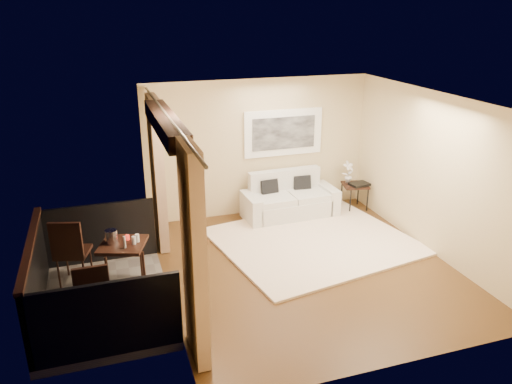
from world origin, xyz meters
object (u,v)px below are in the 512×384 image
side_table (355,187)px  ice_bucket (111,237)px  balcony_chair_far (70,248)px  sofa (289,201)px  orchid (348,172)px  bistro_table (123,248)px  balcony_chair_near (93,300)px

side_table → ice_bucket: size_ratio=2.93×
balcony_chair_far → ice_bucket: (0.60, -0.27, 0.22)m
sofa → side_table: size_ratio=3.23×
sofa → balcony_chair_far: 4.35m
orchid → bistro_table: size_ratio=0.58×
sofa → balcony_chair_far: balcony_chair_far is taller
sofa → balcony_chair_near: bearing=-143.7°
sofa → side_table: (1.43, -0.09, 0.16)m
balcony_chair_near → ice_bucket: (0.30, 1.21, 0.27)m
sofa → balcony_chair_near: size_ratio=1.91×
balcony_chair_far → side_table: bearing=-149.3°
orchid → balcony_chair_near: bearing=-149.3°
bistro_table → side_table: bearing=20.2°
orchid → balcony_chair_far: bearing=-164.0°
sofa → ice_bucket: 3.93m
orchid → ice_bucket: 5.12m
side_table → balcony_chair_far: bearing=-165.6°
bistro_table → balcony_chair_near: 1.24m
bistro_table → balcony_chair_far: 0.82m
orchid → balcony_chair_far: size_ratio=0.43×
side_table → bistro_table: 5.07m
balcony_chair_near → ice_bucket: size_ratio=4.94×
sofa → orchid: 1.39m
sofa → orchid: size_ratio=4.04×
side_table → bistro_table: bearing=-159.8°
bistro_table → balcony_chair_near: (-0.45, -1.15, -0.09)m
sofa → ice_bucket: size_ratio=9.45×
side_table → ice_bucket: 5.19m
ice_bucket → side_table: bearing=19.0°
side_table → balcony_chair_far: 5.68m
bistro_table → balcony_chair_far: bearing=156.0°
sofa → side_table: bearing=-5.5°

